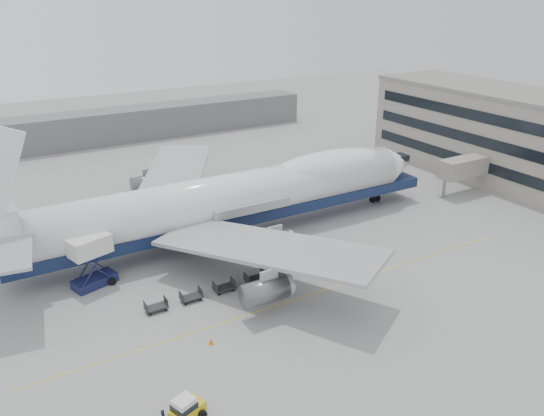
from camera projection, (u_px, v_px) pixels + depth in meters
ground at (280, 273)px, 63.28m from camera, size 260.00×260.00×0.00m
apron_line at (308, 296)px, 58.49m from camera, size 60.00×0.15×0.01m
hangar at (71, 131)px, 113.19m from camera, size 110.00×8.00×7.00m
airliner at (238, 197)px, 71.03m from camera, size 67.00×55.30×19.98m
catering_truck at (92, 258)px, 59.33m from camera, size 5.27×4.27×6.06m
baggage_tug at (186, 409)px, 41.36m from camera, size 3.09×2.31×2.02m
traffic_cone at (211, 341)px, 50.35m from camera, size 0.43×0.43×0.64m
dolly_0 at (156, 307)px, 55.49m from camera, size 2.30×1.35×1.30m
dolly_1 at (191, 296)px, 57.33m from camera, size 2.30×1.35×1.30m
dolly_2 at (224, 287)px, 59.17m from camera, size 2.30×1.35×1.30m
dolly_3 at (255, 278)px, 61.00m from camera, size 2.30×1.35×1.30m
dolly_4 at (284, 270)px, 62.84m from camera, size 2.30×1.35×1.30m
dolly_5 at (311, 262)px, 64.68m from camera, size 2.30×1.35×1.30m
dolly_6 at (337, 254)px, 66.52m from camera, size 2.30×1.35×1.30m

